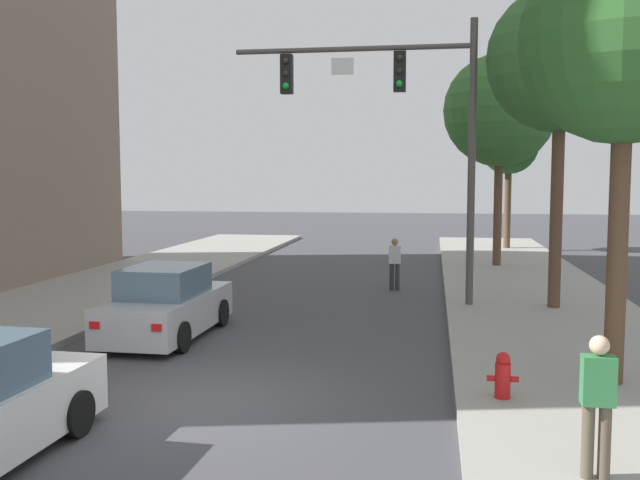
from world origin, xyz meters
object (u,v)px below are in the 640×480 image
object	(u,v)px
traffic_signal_mast	(403,109)
pedestrian_sidewalk_right_walker	(598,399)
fire_hydrant	(503,375)
pedestrian_crossing_road	(395,261)
street_tree_farthest	(509,146)
street_tree_second	(561,60)
street_tree_nearest	(625,41)
street_tree_third	(500,111)
car_lead_silver	(167,305)

from	to	relation	value
traffic_signal_mast	pedestrian_sidewalk_right_walker	xyz separation A→B (m)	(2.68, -10.97, -4.27)
pedestrian_sidewalk_right_walker	fire_hydrant	world-z (taller)	pedestrian_sidewalk_right_walker
pedestrian_crossing_road	pedestrian_sidewalk_right_walker	world-z (taller)	pedestrian_sidewalk_right_walker
pedestrian_crossing_road	street_tree_farthest	xyz separation A→B (m)	(4.69, 12.82, 4.12)
pedestrian_sidewalk_right_walker	street_tree_second	distance (m)	12.26
traffic_signal_mast	street_tree_farthest	bearing A→B (deg)	74.58
street_tree_nearest	street_tree_third	bearing A→B (deg)	91.89
car_lead_silver	pedestrian_crossing_road	size ratio (longest dim) A/B	2.60
pedestrian_sidewalk_right_walker	fire_hydrant	size ratio (longest dim) A/B	2.28
car_lead_silver	pedestrian_crossing_road	distance (m)	8.69
pedestrian_crossing_road	fire_hydrant	distance (m)	11.34
street_tree_nearest	street_tree_second	size ratio (longest dim) A/B	0.88
street_tree_third	traffic_signal_mast	bearing A→B (deg)	-110.48
fire_hydrant	street_tree_third	distance (m)	17.88
street_tree_farthest	pedestrian_crossing_road	bearing A→B (deg)	-110.09
car_lead_silver	traffic_signal_mast	bearing A→B (deg)	41.51
fire_hydrant	pedestrian_sidewalk_right_walker	bearing A→B (deg)	-75.05
street_tree_second	fire_hydrant	bearing A→B (deg)	-104.31
street_tree_nearest	street_tree_farthest	distance (m)	22.82
fire_hydrant	street_tree_second	distance (m)	10.27
fire_hydrant	street_tree_farthest	bearing A→B (deg)	84.21
fire_hydrant	street_tree_nearest	distance (m)	5.63
car_lead_silver	street_tree_third	size ratio (longest dim) A/B	0.53
traffic_signal_mast	street_tree_third	xyz separation A→B (m)	(3.28, 8.79, 0.72)
street_tree_second	street_tree_farthest	distance (m)	15.92
street_tree_second	street_tree_third	distance (m)	8.90
pedestrian_sidewalk_right_walker	street_tree_farthest	size ratio (longest dim) A/B	0.26
traffic_signal_mast	pedestrian_sidewalk_right_walker	world-z (taller)	traffic_signal_mast
street_tree_second	street_tree_farthest	size ratio (longest dim) A/B	1.30
car_lead_silver	street_tree_second	distance (m)	11.50
car_lead_silver	street_tree_nearest	xyz separation A→B (m)	(8.77, -2.63, 4.97)
street_tree_second	street_tree_third	size ratio (longest dim) A/B	1.03
car_lead_silver	street_tree_nearest	size ratio (longest dim) A/B	0.59
traffic_signal_mast	car_lead_silver	distance (m)	8.07
street_tree_farthest	traffic_signal_mast	bearing A→B (deg)	-105.42
pedestrian_crossing_road	fire_hydrant	bearing A→B (deg)	-78.49
pedestrian_sidewalk_right_walker	pedestrian_crossing_road	bearing A→B (deg)	102.22
street_tree_second	car_lead_silver	bearing A→B (deg)	-154.21
car_lead_silver	pedestrian_sidewalk_right_walker	xyz separation A→B (m)	(7.64, -6.58, 0.34)
car_lead_silver	street_tree_nearest	world-z (taller)	street_tree_nearest
traffic_signal_mast	street_tree_nearest	distance (m)	7.99
street_tree_nearest	street_tree_farthest	bearing A→B (deg)	88.63
fire_hydrant	traffic_signal_mast	bearing A→B (deg)	103.30
pedestrian_crossing_road	pedestrian_sidewalk_right_walker	xyz separation A→B (m)	(3.02, -13.93, 0.15)
traffic_signal_mast	street_tree_second	distance (m)	4.15
pedestrian_sidewalk_right_walker	street_tree_nearest	xyz separation A→B (m)	(1.13, 3.95, 4.63)
pedestrian_crossing_road	street_tree_third	bearing A→B (deg)	58.16
street_tree_third	street_tree_farthest	bearing A→B (deg)	81.31
fire_hydrant	street_tree_nearest	world-z (taller)	street_tree_nearest
car_lead_silver	street_tree_nearest	bearing A→B (deg)	-16.70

